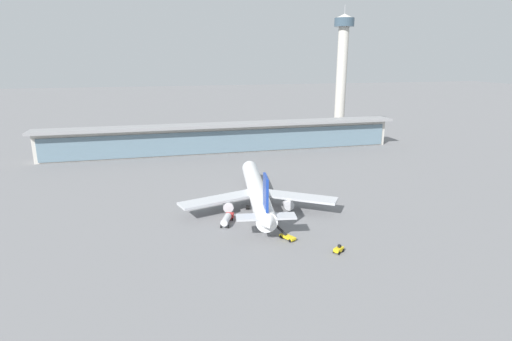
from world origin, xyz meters
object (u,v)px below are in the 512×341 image
Objects in this scene: service_truck_under_wing_yellow at (339,249)px; control_tower at (342,66)px; airliner_on_stand at (257,191)px; service_truck_near_nose_yellow at (287,236)px; service_truck_mid_apron_red at (227,219)px.

control_tower is at bearing 65.08° from service_truck_under_wing_yellow.
airliner_on_stand is at bearing -125.44° from control_tower.
service_truck_under_wing_yellow is (10.23, -10.80, 0.07)m from service_truck_near_nose_yellow.
service_truck_mid_apron_red reaches higher than service_truck_near_nose_yellow.
control_tower reaches higher than service_truck_near_nose_yellow.
airliner_on_stand is 9.95× the size of service_truck_near_nose_yellow.
service_truck_mid_apron_red is at bearing 134.10° from service_truck_under_wing_yellow.
service_truck_near_nose_yellow is 170.97m from control_tower.
service_truck_near_nose_yellow is 20.11m from service_truck_mid_apron_red.
service_truck_mid_apron_red is (-12.17, -11.61, -3.85)m from airliner_on_stand.
service_truck_mid_apron_red is 166.60m from control_tower.
service_truck_under_wing_yellow is at bearing -46.55° from service_truck_near_nose_yellow.
service_truck_under_wing_yellow is (12.16, -36.71, -4.68)m from airliner_on_stand.
control_tower is (82.16, 144.06, 41.58)m from service_truck_near_nose_yellow.
service_truck_near_nose_yellow is at bearing -119.70° from control_tower.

